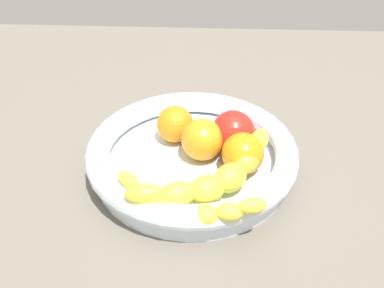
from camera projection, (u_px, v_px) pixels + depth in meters
kitchen_counter at (192, 178)px, 72.59cm from camera, size 120.00×120.00×3.00cm
fruit_bowl at (192, 156)px, 69.94cm from camera, size 32.58×32.58×5.80cm
banana_draped_left at (185, 207)px, 58.01cm from camera, size 20.52×8.15×5.02cm
banana_draped_right at (214, 177)px, 62.23cm from camera, size 20.48×17.54×4.85cm
orange_front at (202, 140)px, 69.09cm from camera, size 6.57×6.57×6.57cm
orange_mid_left at (175, 124)px, 73.01cm from camera, size 6.01×6.01×6.01cm
orange_mid_right at (243, 154)px, 66.41cm from camera, size 6.32×6.32×6.32cm
tomato_red at (233, 132)px, 70.45cm from camera, size 6.88×6.88×6.88cm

